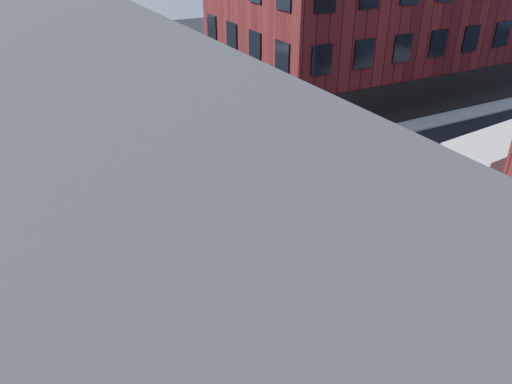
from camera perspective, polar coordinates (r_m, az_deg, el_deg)
The scene contains 8 objects.
ground at distance 26.26m, azimuth -1.04°, elevation -4.32°, with size 120.00×120.00×0.00m, color black.
sidewalk_ne at distance 53.01m, azimuth 9.06°, elevation 12.87°, with size 30.00×30.00×0.15m, color gray.
building_ne at distance 47.58m, azimuth 12.84°, elevation 18.07°, with size 25.00×16.00×12.00m, color #411011.
tree_near at distance 36.15m, azimuth 2.40°, elevation 10.78°, with size 2.69×2.69×4.49m.
tree_far at distance 41.28m, azimuth -1.91°, elevation 12.68°, with size 2.43×2.43×4.07m.
signal_pole at distance 17.60m, azimuth -10.91°, elevation -12.63°, with size 1.29×1.24×4.60m.
box_truck at distance 29.59m, azimuth 24.87°, elevation 1.68°, with size 9.43×3.64×4.18m.
traffic_cone at distance 20.64m, azimuth -4.37°, elevation -14.12°, with size 0.45×0.45×0.68m.
Camera 1 is at (-9.95, -19.60, 14.37)m, focal length 35.00 mm.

